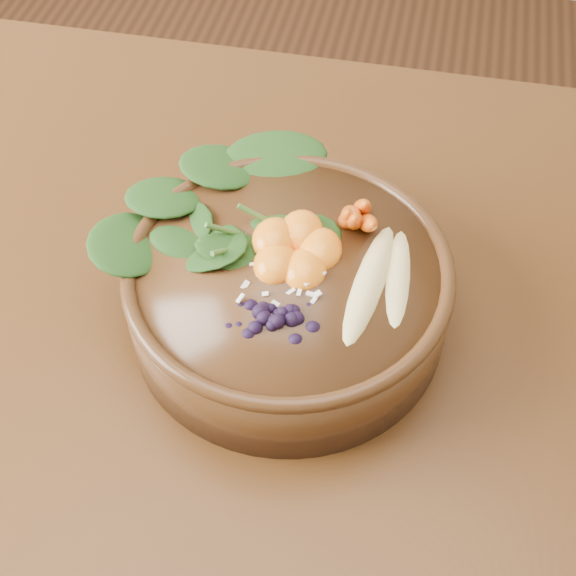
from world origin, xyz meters
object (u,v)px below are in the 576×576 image
mandarin_cluster (295,240)px  blueberry_pile (274,305)px  carrot_cluster (366,182)px  kale_heap (255,193)px  stoneware_bowl (288,295)px  dining_table (230,366)px  banana_halves (385,270)px

mandarin_cluster → blueberry_pile: bearing=-91.1°
carrot_cluster → mandarin_cluster: carrot_cluster is taller
kale_heap → blueberry_pile: bearing=-70.1°
stoneware_bowl → mandarin_cluster: mandarin_cluster is taller
stoneware_bowl → carrot_cluster: size_ratio=3.62×
kale_heap → dining_table: bearing=-104.7°
banana_halves → mandarin_cluster: size_ratio=1.77×
stoneware_bowl → kale_heap: bearing=125.0°
kale_heap → carrot_cluster: size_ratio=2.38×
blueberry_pile → stoneware_bowl: bearing=91.0°
banana_halves → blueberry_pile: (-0.09, -0.06, 0.01)m
stoneware_bowl → kale_heap: (-0.05, 0.06, 0.06)m
stoneware_bowl → blueberry_pile: size_ratio=2.16×
kale_heap → blueberry_pile: size_ratio=1.42×
carrot_cluster → blueberry_pile: 0.16m
carrot_cluster → banana_halves: 0.09m
carrot_cluster → banana_halves: size_ratio=0.49×
dining_table → banana_halves: banana_halves is taller
banana_halves → carrot_cluster: bearing=113.1°
banana_halves → kale_heap: bearing=156.5°
stoneware_bowl → mandarin_cluster: size_ratio=3.15×
stoneware_bowl → banana_halves: bearing=0.9°
dining_table → kale_heap: size_ratio=8.00×
blueberry_pile → mandarin_cluster: bearing=88.9°
dining_table → blueberry_pile: bearing=-42.3°
kale_heap → carrot_cluster: bearing=8.6°
kale_heap → carrot_cluster: 0.11m
stoneware_bowl → carrot_cluster: carrot_cluster is taller
dining_table → carrot_cluster: 0.26m
banana_halves → mandarin_cluster: 0.09m
kale_heap → mandarin_cluster: size_ratio=2.07×
carrot_cluster → blueberry_pile: (-0.06, -0.14, -0.02)m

